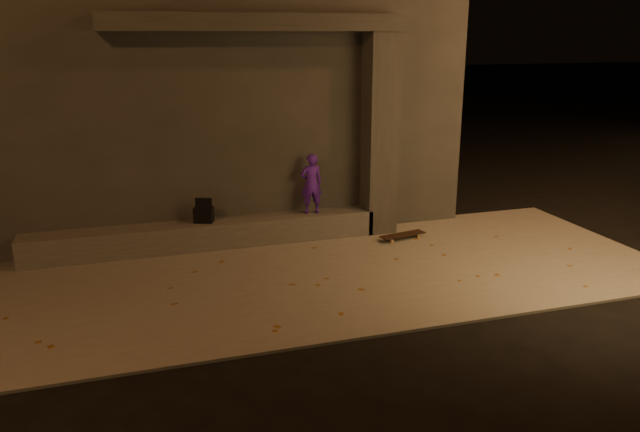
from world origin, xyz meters
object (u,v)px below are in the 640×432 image
object	(u,v)px
skateboard	(403,235)
skateboarder	(311,184)
column	(380,135)
backpack	(204,213)

from	to	relation	value
skateboard	skateboarder	bearing A→B (deg)	145.64
column	skateboarder	world-z (taller)	column
column	skateboarder	bearing A→B (deg)	180.00
column	backpack	distance (m)	3.44
column	backpack	xyz separation A→B (m)	(-3.22, 0.00, -1.20)
column	skateboard	bearing A→B (deg)	-70.81
skateboarder	skateboard	xyz separation A→B (m)	(1.52, -0.65, -0.91)
column	skateboard	distance (m)	1.85
column	backpack	bearing A→B (deg)	180.00
backpack	skateboard	distance (m)	3.55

